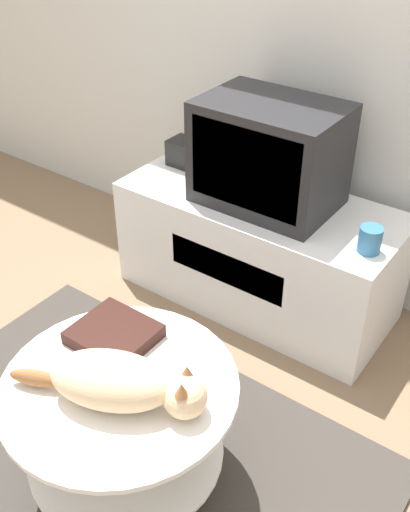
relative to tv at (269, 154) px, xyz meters
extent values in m
plane|color=#7F664C|center=(0.08, -0.98, -0.70)|extent=(12.00, 12.00, 0.00)
cube|color=#3D3833|center=(0.08, -0.98, -0.69)|extent=(1.65, 1.06, 0.02)
cube|color=white|center=(-0.02, 0.00, -0.45)|extent=(1.16, 0.50, 0.50)
cube|color=silver|center=(-0.02, -0.25, -0.40)|extent=(0.52, 0.01, 0.14)
cube|color=#232326|center=(0.00, 0.00, 0.00)|extent=(0.53, 0.37, 0.41)
cube|color=black|center=(0.00, -0.18, 0.01)|extent=(0.46, 0.01, 0.32)
cube|color=black|center=(-0.48, 0.07, -0.15)|extent=(0.11, 0.11, 0.11)
cylinder|color=teal|center=(0.48, -0.10, -0.16)|extent=(0.08, 0.08, 0.10)
cylinder|color=#B2B2B7|center=(0.15, -1.04, -0.67)|extent=(0.28, 0.28, 0.01)
cylinder|color=#B7B7BC|center=(0.15, -1.04, -0.48)|extent=(0.04, 0.04, 0.40)
cylinder|color=white|center=(0.15, -1.04, -0.55)|extent=(0.59, 0.59, 0.01)
cylinder|color=white|center=(0.15, -1.04, -0.27)|extent=(0.68, 0.68, 0.02)
cube|color=tan|center=(0.20, -1.02, -0.53)|extent=(0.22, 0.13, 0.03)
cube|color=maroon|center=(0.08, -1.06, -0.53)|extent=(0.17, 0.14, 0.02)
cube|color=black|center=(0.02, -0.91, -0.24)|extent=(0.23, 0.21, 0.04)
ellipsoid|color=beige|center=(0.18, -1.09, -0.19)|extent=(0.38, 0.29, 0.15)
sphere|color=beige|center=(0.36, -1.01, -0.20)|extent=(0.12, 0.12, 0.12)
cone|color=#996038|center=(0.35, -0.98, -0.14)|extent=(0.04, 0.04, 0.04)
cone|color=#996038|center=(0.38, -1.04, -0.14)|extent=(0.04, 0.04, 0.04)
ellipsoid|color=#996038|center=(-0.02, -1.18, -0.23)|extent=(0.16, 0.10, 0.05)
camera|label=1|loc=(1.03, -1.84, 0.98)|focal=42.00mm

